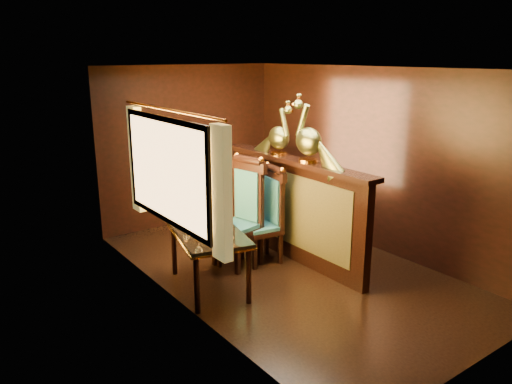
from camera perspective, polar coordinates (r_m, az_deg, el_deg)
ground at (r=6.42m, az=3.71°, el=-8.95°), size 5.00×5.00×0.00m
room_shell at (r=5.90m, az=3.23°, el=5.00°), size 3.04×5.04×2.52m
partition at (r=6.58m, az=4.28°, el=-1.72°), size 0.26×2.70×1.36m
dining_table at (r=5.76m, az=-5.50°, el=-5.13°), size 1.00×1.33×0.90m
chair_left at (r=6.50m, az=1.50°, el=-2.24°), size 0.53×0.55×1.30m
chair_right at (r=6.41m, az=-1.37°, el=-1.83°), size 0.61×0.63×1.43m
peacock_left at (r=6.16m, az=6.09°, el=7.17°), size 0.26×0.69×0.83m
peacock_right at (r=6.60m, az=2.64°, el=7.36°), size 0.23×0.61×0.72m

